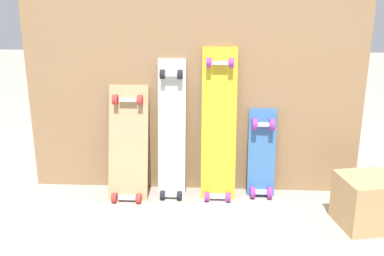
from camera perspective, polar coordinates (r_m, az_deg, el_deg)
ground_plane at (r=2.91m, az=0.08°, el=-7.81°), size 12.00×12.00×0.00m
plywood_wall_panel at (r=2.72m, az=0.17°, el=9.68°), size 2.01×0.04×1.75m
skateboard_natural at (r=2.78m, az=-7.90°, el=-2.54°), size 0.24×0.26×0.74m
skateboard_white at (r=2.74m, az=-2.53°, el=-0.88°), size 0.16×0.20×0.89m
skateboard_yellow at (r=2.72m, az=3.34°, el=-0.30°), size 0.20×0.21×0.96m
skateboard_blue at (r=2.81m, az=8.62°, el=-3.68°), size 0.16×0.16×0.59m
wooden_crate at (r=2.64m, az=20.74°, el=-8.53°), size 0.33×0.33×0.27m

